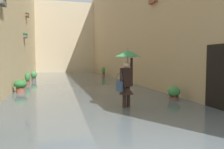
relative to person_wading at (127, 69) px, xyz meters
name	(u,v)px	position (x,y,z in m)	size (l,w,h in m)	color
ground_plane	(77,84)	(0.76, -8.05, -1.39)	(61.90, 61.90, 0.00)	slate
flood_water	(77,84)	(0.76, -8.05, -1.33)	(7.81, 30.76, 0.12)	#515B60
building_facade_left	(138,19)	(-3.64, -8.05, 3.22)	(2.04, 28.76, 9.22)	tan
building_facade_right	(5,13)	(5.17, -8.05, 3.20)	(2.04, 28.76, 9.17)	tan
building_facade_far	(65,38)	(0.76, -21.34, 2.97)	(10.61, 1.80, 8.71)	beige
person_wading	(127,69)	(0.00, 0.00, 0.00)	(0.89, 0.89, 2.09)	black
potted_plant_near_left	(104,72)	(-2.28, -13.19, -0.86)	(0.33, 0.33, 1.00)	brown
potted_plant_mid_right	(34,76)	(3.72, -10.09, -0.91)	(0.45, 0.45, 0.85)	#66605B
potted_plant_far_right	(20,86)	(3.91, -4.47, -0.97)	(0.61, 0.61, 0.71)	#9E563D
potted_plant_near_right	(27,79)	(3.94, -7.89, -0.94)	(0.33, 0.33, 0.88)	brown
potted_plant_far_left	(174,93)	(-2.23, -0.75, -1.02)	(0.50, 0.50, 0.66)	brown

